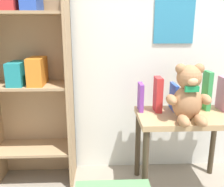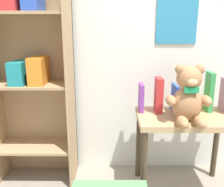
{
  "view_description": "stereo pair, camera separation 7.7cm",
  "coord_description": "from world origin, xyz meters",
  "views": [
    {
      "loc": [
        -0.31,
        -0.33,
        1.12
      ],
      "look_at": [
        -0.24,
        1.25,
        0.69
      ],
      "focal_mm": 40.0,
      "sensor_mm": 36.0,
      "label": 1
    },
    {
      "loc": [
        -0.23,
        -0.33,
        1.12
      ],
      "look_at": [
        -0.24,
        1.25,
        0.69
      ],
      "focal_mm": 40.0,
      "sensor_mm": 36.0,
      "label": 2
    }
  ],
  "objects": [
    {
      "name": "book_standing_green",
      "position": [
        0.42,
        1.3,
        0.68
      ],
      "size": [
        0.03,
        0.11,
        0.27
      ],
      "primitive_type": "cube",
      "rotation": [
        0.0,
        0.0,
        0.0
      ],
      "color": "#33934C",
      "rests_on": "display_table"
    },
    {
      "name": "book_standing_pink",
      "position": [
        0.53,
        1.29,
        0.66
      ],
      "size": [
        0.04,
        0.14,
        0.23
      ],
      "primitive_type": "cube",
      "rotation": [
        0.0,
        0.0,
        -0.0
      ],
      "color": "#D17093",
      "rests_on": "display_table"
    },
    {
      "name": "book_standing_yellow",
      "position": [
        0.3,
        1.29,
        0.65
      ],
      "size": [
        0.03,
        0.1,
        0.19
      ],
      "primitive_type": "cube",
      "rotation": [
        0.0,
        0.0,
        -0.02
      ],
      "color": "gold",
      "rests_on": "display_table"
    },
    {
      "name": "bookshelf_side",
      "position": [
        -0.8,
        1.37,
        0.81
      ],
      "size": [
        0.56,
        0.29,
        1.45
      ],
      "color": "tan",
      "rests_on": "ground_plane"
    },
    {
      "name": "wall_back",
      "position": [
        0.0,
        1.53,
        1.25
      ],
      "size": [
        4.8,
        0.07,
        2.5
      ],
      "color": "silver",
      "rests_on": "ground_plane"
    },
    {
      "name": "book_standing_purple",
      "position": [
        -0.04,
        1.3,
        0.64
      ],
      "size": [
        0.03,
        0.12,
        0.19
      ],
      "primitive_type": "cube",
      "rotation": [
        0.0,
        0.0,
        -0.0
      ],
      "color": "purple",
      "rests_on": "display_table"
    },
    {
      "name": "display_table",
      "position": [
        0.24,
        1.2,
        0.46
      ],
      "size": [
        0.63,
        0.39,
        0.55
      ],
      "color": "tan",
      "rests_on": "ground_plane"
    },
    {
      "name": "teddy_bear",
      "position": [
        0.22,
        1.1,
        0.71
      ],
      "size": [
        0.27,
        0.25,
        0.35
      ],
      "color": "#A8754C",
      "rests_on": "display_table"
    },
    {
      "name": "book_standing_blue",
      "position": [
        0.19,
        1.3,
        0.64
      ],
      "size": [
        0.03,
        0.15,
        0.18
      ],
      "primitive_type": "cube",
      "rotation": [
        0.0,
        0.0,
        -0.01
      ],
      "color": "#2D51B7",
      "rests_on": "display_table"
    },
    {
      "name": "book_standing_red",
      "position": [
        0.07,
        1.28,
        0.67
      ],
      "size": [
        0.04,
        0.12,
        0.23
      ],
      "primitive_type": "cube",
      "rotation": [
        0.0,
        0.0,
        -0.01
      ],
      "color": "red",
      "rests_on": "display_table"
    }
  ]
}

